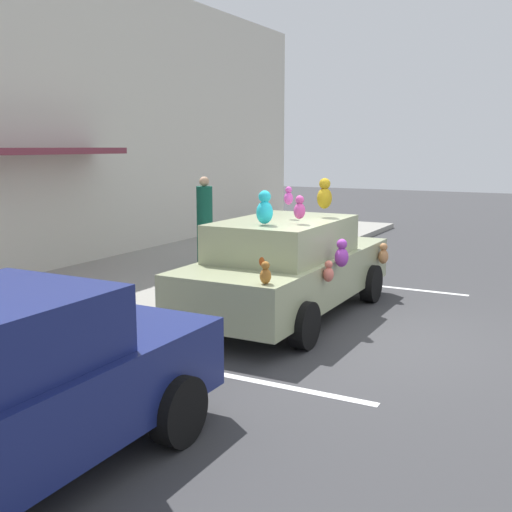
% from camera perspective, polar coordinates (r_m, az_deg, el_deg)
% --- Properties ---
extents(ground_plane, '(60.00, 60.00, 0.00)m').
position_cam_1_polar(ground_plane, '(8.83, 10.12, -7.55)').
color(ground_plane, '#38383A').
extents(sidewalk, '(24.00, 4.00, 0.15)m').
position_cam_1_polar(sidewalk, '(11.31, -14.77, -3.45)').
color(sidewalk, gray).
rests_on(sidewalk, ground).
extents(parking_stripe_front, '(0.12, 3.60, 0.01)m').
position_cam_1_polar(parking_stripe_front, '(12.21, 10.52, -2.64)').
color(parking_stripe_front, silver).
rests_on(parking_stripe_front, ground).
extents(parking_stripe_rear, '(0.12, 3.60, 0.01)m').
position_cam_1_polar(parking_stripe_rear, '(7.41, -2.53, -10.85)').
color(parking_stripe_rear, silver).
rests_on(parking_stripe_rear, ground).
extents(plush_covered_car, '(4.61, 2.05, 2.15)m').
position_cam_1_polar(plush_covered_car, '(9.71, 2.99, -0.92)').
color(plush_covered_car, '#959D75').
rests_on(plush_covered_car, ground).
extents(teddy_bear_on_sidewalk, '(0.33, 0.27, 0.63)m').
position_cam_1_polar(teddy_bear_on_sidewalk, '(13.53, -0.76, 0.64)').
color(teddy_bear_on_sidewalk, pink).
rests_on(teddy_bear_on_sidewalk, sidewalk).
extents(pedestrian_walking_past, '(0.33, 0.33, 1.87)m').
position_cam_1_polar(pedestrian_walking_past, '(13.10, -4.70, 2.89)').
color(pedestrian_walking_past, '#124F3C').
rests_on(pedestrian_walking_past, sidewalk).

